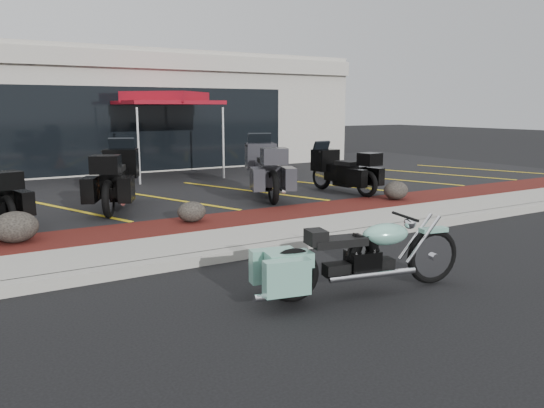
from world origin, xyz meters
TOP-DOWN VIEW (x-y plane):
  - ground at (0.00, 0.00)m, footprint 90.00×90.00m
  - curb at (0.00, 0.90)m, footprint 24.00×0.25m
  - sidewalk at (0.00, 1.60)m, footprint 24.00×1.20m
  - mulch_bed at (0.00, 2.80)m, footprint 24.00×1.20m
  - upper_lot at (0.00, 8.20)m, footprint 26.00×9.60m
  - dealership_building at (0.00, 14.47)m, footprint 18.00×8.16m
  - boulder_left at (-3.27, 2.89)m, footprint 0.67×0.56m
  - boulder_mid at (-0.41, 2.90)m, footprint 0.52×0.43m
  - boulder_right at (4.39, 2.79)m, footprint 0.58×0.48m
  - hero_cruiser at (1.05, -1.36)m, footprint 2.72×1.17m
  - touring_black_mid at (-0.88, 5.62)m, footprint 1.82×2.56m
  - touring_grey at (2.35, 5.34)m, footprint 1.72×2.63m
  - touring_black_rear at (3.87, 4.88)m, footprint 1.04×2.17m
  - traffic_cone at (-0.94, 7.52)m, footprint 0.39×0.39m
  - popup_canopy at (1.45, 9.32)m, footprint 3.52×3.52m

SIDE VIEW (x-z plane):
  - ground at x=0.00m, z-range 0.00..0.00m
  - curb at x=0.00m, z-range 0.00..0.15m
  - sidewalk at x=0.00m, z-range 0.00..0.15m
  - upper_lot at x=0.00m, z-range 0.00..0.15m
  - mulch_bed at x=0.00m, z-range 0.00..0.16m
  - boulder_mid at x=-0.41m, z-range 0.16..0.53m
  - boulder_right at x=4.39m, z-range 0.16..0.57m
  - traffic_cone at x=-0.94m, z-range 0.15..0.64m
  - boulder_left at x=-3.27m, z-range 0.16..0.64m
  - hero_cruiser at x=1.05m, z-range 0.00..0.93m
  - touring_black_rear at x=3.87m, z-range 0.15..1.36m
  - touring_black_mid at x=-0.88m, z-range 0.15..1.55m
  - touring_grey at x=2.35m, z-range 0.15..1.58m
  - dealership_building at x=0.00m, z-range 0.01..4.01m
  - popup_canopy at x=1.45m, z-range 1.15..3.63m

